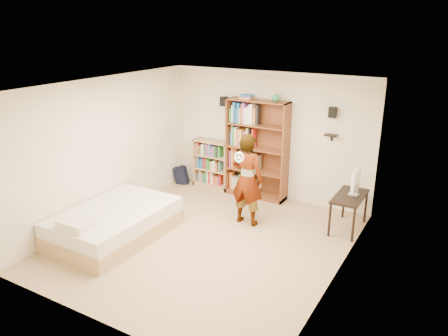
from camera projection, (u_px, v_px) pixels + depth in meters
The scene contains 14 objects.
ground at pixel (207, 241), 7.62m from camera, with size 4.50×5.00×0.01m, color tan.
room_shell at pixel (205, 144), 7.06m from camera, with size 4.52×5.02×2.71m.
crown_molding at pixel (205, 88), 6.76m from camera, with size 4.50×5.00×0.06m.
speaker_left at pixel (224, 101), 9.44m from camera, with size 0.14×0.12×0.20m, color black.
speaker_right at pixel (333, 112), 8.31m from camera, with size 0.14×0.12×0.20m, color black.
wall_shelf at pixel (331, 135), 8.46m from camera, with size 0.25×0.16×0.03m, color black.
tall_bookshelf at pixel (257, 150), 9.26m from camera, with size 1.34×0.39×2.12m, color brown, non-canonical shape.
low_bookshelf at pixel (212, 164), 9.99m from camera, with size 0.87×0.33×1.09m, color tan, non-canonical shape.
computer_desk at pixel (348, 212), 7.98m from camera, with size 0.49×0.98×0.67m, color black, non-canonical shape.
imac at pixel (355, 182), 7.82m from camera, with size 0.10×0.50×0.50m, color white, non-canonical shape.
daybed at pixel (115, 220), 7.70m from camera, with size 1.44×2.21×0.65m, color silver, non-canonical shape.
person at pixel (247, 180), 8.05m from camera, with size 0.64×0.42×1.75m, color black.
wii_wheel at pixel (239, 157), 7.61m from camera, with size 0.19×0.19×0.03m, color white.
navy_bag at pixel (181, 175), 10.26m from camera, with size 0.32×0.21×0.43m, color black, non-canonical shape.
Camera 1 is at (3.67, -5.74, 3.66)m, focal length 35.00 mm.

